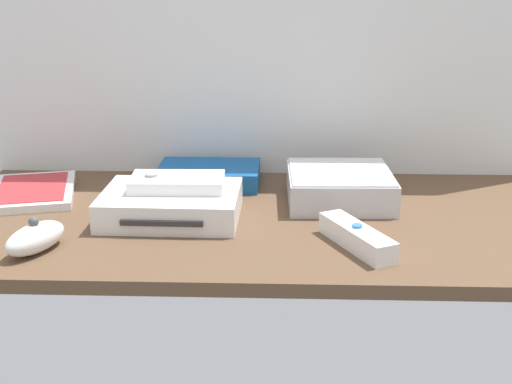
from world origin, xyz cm
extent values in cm
cube|color=brown|center=(0.00, 0.00, -1.00)|extent=(100.00, 48.00, 2.00)
cube|color=white|center=(-13.13, -1.18, 2.20)|extent=(21.31, 16.41, 4.40)
cube|color=#2D2D2D|center=(-13.29, -9.38, 2.20)|extent=(12.01, 0.84, 0.80)
cube|color=silver|center=(13.63, 7.69, 2.50)|extent=(17.43, 17.43, 5.00)
cube|color=silver|center=(13.63, 7.69, 5.15)|extent=(16.73, 16.73, 0.30)
cube|color=white|center=(-38.60, 8.80, 0.70)|extent=(17.85, 21.76, 1.40)
cube|color=#B72D33|center=(-38.60, 8.80, 1.48)|extent=(14.82, 18.58, 0.16)
cube|color=#145193|center=(-9.05, 16.36, 1.70)|extent=(18.13, 12.20, 3.40)
cube|color=#19D833|center=(-9.12, 10.16, 1.70)|extent=(8.00, 0.49, 0.60)
cube|color=white|center=(14.41, -12.03, 1.50)|extent=(9.87, 14.84, 3.00)
cylinder|color=#387FDB|center=(14.41, -12.03, 3.20)|extent=(1.40, 1.40, 0.40)
ellipsoid|color=white|center=(-29.62, -15.11, 2.00)|extent=(8.38, 10.91, 4.00)
sphere|color=#4C4C4C|center=(-29.62, -15.11, 4.40)|extent=(1.40, 1.40, 1.40)
cube|color=white|center=(-12.26, -0.02, 5.40)|extent=(14.59, 8.35, 2.00)
cylinder|color=#99999E|center=(-16.25, -0.12, 6.60)|extent=(2.05, 2.05, 0.40)
camera|label=1|loc=(3.45, -99.57, 36.83)|focal=47.44mm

